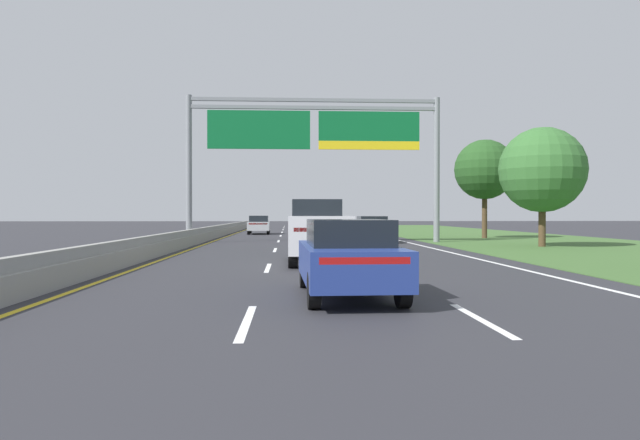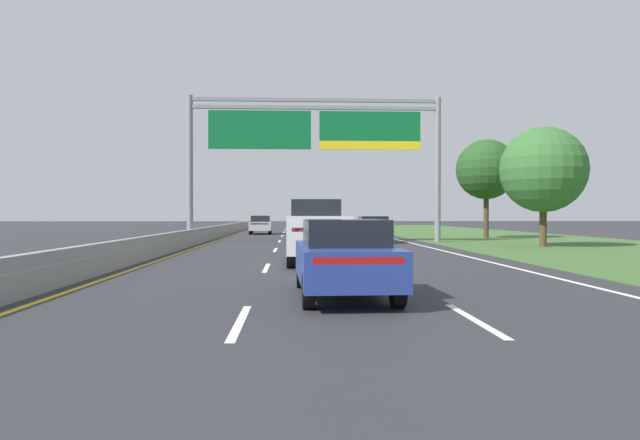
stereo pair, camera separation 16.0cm
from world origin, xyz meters
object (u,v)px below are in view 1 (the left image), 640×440
at_px(overhead_sign_gantry, 314,138).
at_px(pickup_truck_white, 317,232).
at_px(car_black_right_lane_sedan, 372,229).
at_px(roadside_tree_mid, 542,170).
at_px(car_silver_left_lane_sedan, 259,224).
at_px(roadside_tree_far, 485,170).
at_px(car_blue_centre_lane_sedan, 348,256).

height_order(overhead_sign_gantry, pickup_truck_white, overhead_sign_gantry).
relative_size(car_black_right_lane_sedan, roadside_tree_mid, 0.72).
relative_size(car_silver_left_lane_sedan, roadside_tree_far, 0.64).
bearing_deg(overhead_sign_gantry, car_black_right_lane_sedan, 5.45).
distance_m(car_silver_left_lane_sedan, roadside_tree_mid, 25.79).
bearing_deg(car_black_right_lane_sedan, car_silver_left_lane_sedan, 27.25).
xyz_separation_m(roadside_tree_mid, roadside_tree_far, (0.65, 10.57, 0.84)).
bearing_deg(roadside_tree_mid, pickup_truck_white, -142.93).
distance_m(overhead_sign_gantry, roadside_tree_mid, 12.77).
distance_m(car_blue_centre_lane_sedan, car_black_right_lane_sedan, 22.87).
xyz_separation_m(overhead_sign_gantry, car_silver_left_lane_sedan, (-4.07, 15.31, -5.40)).
bearing_deg(overhead_sign_gantry, car_silver_left_lane_sedan, 104.87).
distance_m(pickup_truck_white, car_black_right_lane_sedan, 14.97).
bearing_deg(car_black_right_lane_sedan, roadside_tree_far, -58.36).
height_order(pickup_truck_white, car_blue_centre_lane_sedan, pickup_truck_white).
bearing_deg(pickup_truck_white, roadside_tree_mid, -53.03).
relative_size(car_blue_centre_lane_sedan, car_silver_left_lane_sedan, 1.00).
bearing_deg(car_blue_centre_lane_sedan, car_black_right_lane_sedan, -10.93).
relative_size(car_blue_centre_lane_sedan, roadside_tree_far, 0.64).
distance_m(overhead_sign_gantry, car_black_right_lane_sedan, 6.42).
relative_size(car_blue_centre_lane_sedan, roadside_tree_mid, 0.72).
xyz_separation_m(overhead_sign_gantry, roadside_tree_far, (12.20, 5.60, -1.41)).
bearing_deg(roadside_tree_far, roadside_tree_mid, -93.50).
distance_m(car_black_right_lane_sedan, roadside_tree_mid, 10.16).
xyz_separation_m(pickup_truck_white, roadside_tree_mid, (12.07, 9.12, 2.89)).
height_order(car_blue_centre_lane_sedan, roadside_tree_mid, roadside_tree_mid).
height_order(overhead_sign_gantry, car_black_right_lane_sedan, overhead_sign_gantry).
bearing_deg(overhead_sign_gantry, pickup_truck_white, -92.12).
bearing_deg(car_silver_left_lane_sedan, roadside_tree_mid, -143.57).
bearing_deg(pickup_truck_white, roadside_tree_far, -32.96).
distance_m(car_blue_centre_lane_sedan, car_silver_left_lane_sedan, 37.72).
bearing_deg(pickup_truck_white, car_silver_left_lane_sedan, 6.77).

